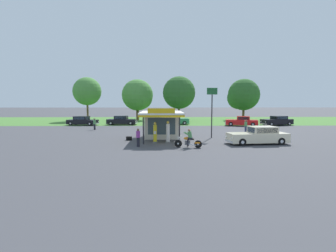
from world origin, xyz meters
TOP-DOWN VIEW (x-y plane):
  - ground_plane at (0.00, 0.00)m, footprint 300.00×300.00m
  - grass_verge_strip at (0.00, 30.00)m, footprint 120.00×24.00m
  - service_station_kiosk at (-1.18, 3.84)m, footprint 4.17×6.97m
  - gas_pump_nearside at (-1.79, 0.59)m, footprint 0.44×0.44m
  - gas_pump_offside at (-0.58, 0.59)m, footprint 0.44×0.44m
  - motorcycle_with_rider at (1.10, -2.24)m, footprint 2.28×0.81m
  - featured_classic_sedan at (7.67, -0.35)m, footprint 5.70×2.52m
  - parked_car_back_row_far_right at (-14.25, 19.39)m, footprint 5.29×2.70m
  - parked_car_back_row_centre_left at (11.48, 17.67)m, footprint 5.32×2.84m
  - parked_car_back_row_far_left at (-7.92, 20.10)m, footprint 5.11×2.28m
  - parked_car_back_row_left at (0.71, 20.32)m, footprint 5.28×2.41m
  - parked_car_back_row_centre_right at (17.54, 18.59)m, footprint 5.49×3.17m
  - bystander_standing_back_lot at (-10.41, 12.12)m, footprint 0.34×0.34m
  - bystander_admiring_sedan at (9.30, 8.61)m, footprint 0.34×0.34m
  - bystander_strolling_foreground at (-3.17, -1.68)m, footprint 0.34×0.34m
  - tree_oak_centre at (-6.15, 31.35)m, footprint 6.48×6.48m
  - tree_oak_left at (2.24, 28.99)m, footprint 6.47×6.47m
  - tree_oak_right at (15.75, 32.04)m, footprint 6.66×6.62m
  - tree_oak_far_right at (-16.37, 30.48)m, footprint 5.67×5.71m
  - roadside_pole_sign at (4.15, 3.87)m, footprint 1.10×0.12m
  - spare_tire_stack at (-4.45, 2.21)m, footprint 0.60×0.60m

SIDE VIEW (x-z plane):
  - ground_plane at x=0.00m, z-range 0.00..0.00m
  - grass_verge_strip at x=0.00m, z-range 0.00..0.01m
  - spare_tire_stack at x=-4.45m, z-range 0.00..0.36m
  - motorcycle_with_rider at x=1.10m, z-range -0.14..1.44m
  - parked_car_back_row_far_right at x=-14.25m, z-range -0.06..1.41m
  - parked_car_back_row_far_left at x=-7.92m, z-range -0.06..1.43m
  - parked_car_back_row_centre_left at x=11.48m, z-range -0.08..1.45m
  - parked_car_back_row_centre_right at x=17.54m, z-range -0.05..1.47m
  - parked_car_back_row_left at x=0.71m, z-range -0.08..1.50m
  - featured_classic_sedan at x=7.67m, z-range -0.07..1.52m
  - bystander_strolling_foreground at x=-3.17m, z-range 0.04..1.60m
  - bystander_standing_back_lot at x=-10.41m, z-range 0.05..1.60m
  - bystander_admiring_sedan at x=9.30m, z-range 0.05..1.61m
  - gas_pump_nearside at x=-1.79m, z-range -0.08..1.86m
  - gas_pump_offside at x=-0.58m, z-range -0.08..1.95m
  - service_station_kiosk at x=-1.18m, z-range 0.01..3.27m
  - roadside_pole_sign at x=4.15m, z-range 0.93..6.22m
  - tree_oak_centre at x=-6.15m, z-range 0.81..9.28m
  - tree_oak_right at x=15.75m, z-range 0.81..9.44m
  - tree_oak_left at x=2.24m, z-range 1.01..9.87m
  - tree_oak_far_right at x=-16.37m, z-range 1.39..10.16m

